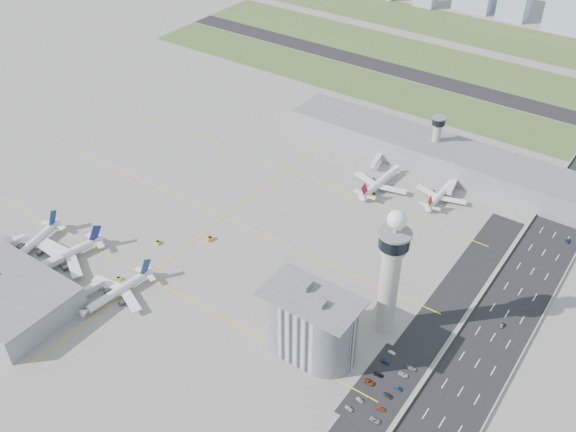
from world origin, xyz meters
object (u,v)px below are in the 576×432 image
Objects in this scene: tug_2 at (118,278)px; car_lot_3 at (379,375)px; jet_bridge_far_1 at (454,183)px; car_lot_6 at (375,420)px; tug_0 at (96,238)px; jet_bridge_near_0 at (0,250)px; secondary_tower at (437,136)px; car_lot_9 at (398,388)px; car_lot_8 at (388,395)px; car_hw_1 at (502,325)px; car_lot_10 at (403,375)px; tug_4 at (374,195)px; airplane_far_b at (442,190)px; car_hw_2 at (567,241)px; admin_building at (311,324)px; jet_bridge_near_1 at (38,273)px; tug_1 at (158,242)px; car_lot_5 at (392,353)px; control_tower at (391,268)px; jet_bridge_near_2 at (78,298)px; tug_3 at (210,238)px; car_lot_2 at (369,382)px; car_lot_4 at (385,362)px; airplane_near_c at (115,289)px; tug_5 at (397,214)px; car_lot_0 at (349,408)px; airplane_near_a at (29,241)px; car_lot_11 at (411,368)px; car_lot_1 at (360,400)px; airplane_far_a at (381,178)px; car_hw_4 at (574,178)px; car_lot_7 at (381,408)px.

tug_2 is 134.96m from car_lot_3.
jet_bridge_far_1 is 175.56m from car_lot_6.
jet_bridge_near_0 is at bearing 114.75° from tug_0.
secondary_tower is 182.13m from car_lot_9.
car_lot_6 is 1.15× the size of car_lot_8.
car_lot_9 is at bearing -109.01° from car_hw_1.
jet_bridge_far_1 is 3.36× the size of car_lot_10.
jet_bridge_near_0 is 4.03× the size of tug_4.
airplane_far_b is 8.77× the size of car_hw_2.
jet_bridge_near_1 is at bearing -163.88° from admin_building.
car_lot_5 is at bearing 168.05° from tug_1.
tug_4 is at bearing -65.53° from tug_0.
admin_building reaches higher than car_hw_2.
control_tower reaches higher than jet_bridge_near_2.
tug_1 is 27.37m from tug_3.
car_lot_4 is at bearing 1.79° from car_lot_2.
tug_5 is (78.19, 135.80, -4.91)m from airplane_near_c.
car_lot_0 is (115.43, -49.77, -0.46)m from tug_3.
secondary_tower is 240.44m from airplane_near_a.
car_hw_1 is at bearing -178.08° from tug_1.
car_lot_11 is (-0.36, 12.58, 0.09)m from car_lot_9.
car_lot_0 reaches higher than car_lot_1.
airplane_far_a is 11.84× the size of car_lot_0.
car_hw_2 is (30.20, 130.05, 0.01)m from car_lot_10.
airplane_near_a is 191.14m from car_lot_5.
car_lot_4 is (30.79, 11.68, -14.71)m from admin_building.
airplane_near_a is 10.40× the size of car_lot_10.
admin_building reaches higher than airplane_near_a.
airplane_far_a is at bearing 130.00° from airplane_near_a.
jet_bridge_near_2 is 47.13m from tug_0.
airplane_near_a is 1.04× the size of airplane_far_a.
airplane_near_c is 274.34m from car_hw_4.
control_tower is at bearing 17.00° from car_lot_3.
car_lot_1 is 0.76× the size of car_lot_11.
airplane_far_a is 195.20m from jet_bridge_near_1.
car_lot_8 is (195.00, 24.68, -5.42)m from airplane_near_a.
airplane_near_a reaches higher than car_lot_10.
airplane_far_b is 72.07m from car_hw_2.
tug_2 is 0.95× the size of tug_5.
airplane_far_b is at bearing -32.58° from jet_bridge_near_0.
airplane_far_b is 13.08× the size of tug_2.
tug_0 is at bearing 95.60° from car_lot_5.
jet_bridge_near_0 is 4.54× the size of tug_1.
airplane_near_a is 199.16m from car_lot_9.
tug_4 reaches higher than car_lot_11.
airplane_near_c reaches higher than jet_bridge_near_1.
jet_bridge_near_1 is (20.04, -11.13, -3.22)m from airplane_near_a.
car_lot_7 is (40.52, -164.45, -2.28)m from jet_bridge_far_1.
car_lot_9 is at bearing -3.37° from car_lot_6.
tug_3 is at bearing -153.90° from car_hw_2.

